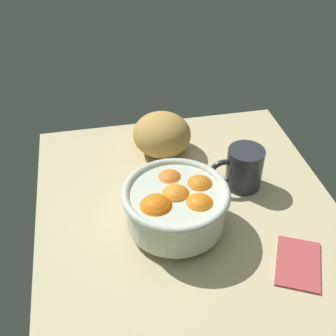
{
  "coord_description": "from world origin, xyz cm",
  "views": [
    {
      "loc": [
        61.67,
        -17.25,
        64.33
      ],
      "look_at": [
        -10.99,
        -2.69,
        5.0
      ],
      "focal_mm": 46.49,
      "sensor_mm": 36.0,
      "label": 1
    }
  ],
  "objects": [
    {
      "name": "fruit_bowl",
      "position": [
        1.99,
        -3.64,
        6.37
      ],
      "size": [
        20.92,
        20.92,
        10.9
      ],
      "color": "silver",
      "rests_on": "ground"
    },
    {
      "name": "napkin_folded",
      "position": [
        15.64,
        16.58,
        0.44
      ],
      "size": [
        14.21,
        12.37,
        0.88
      ],
      "primitive_type": "cube",
      "rotation": [
        0.0,
        0.0,
        -0.45
      ],
      "color": "#BA464C",
      "rests_on": "ground"
    },
    {
      "name": "mug",
      "position": [
        -7.94,
        13.42,
        4.78
      ],
      "size": [
        7.98,
        12.48,
        9.56
      ],
      "color": "#2B2E34",
      "rests_on": "ground"
    },
    {
      "name": "ground_plane",
      "position": [
        0.0,
        0.0,
        -1.5
      ],
      "size": [
        75.44,
        63.3,
        3.0
      ],
      "primitive_type": "cube",
      "color": "#CAB88C"
    },
    {
      "name": "bread_loaf",
      "position": [
        -23.96,
        -1.59,
        5.06
      ],
      "size": [
        19.58,
        19.52,
        10.13
      ],
      "primitive_type": "ellipsoid",
      "rotation": [
        0.0,
        0.0,
        0.62
      ],
      "color": "tan",
      "rests_on": "ground"
    }
  ]
}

